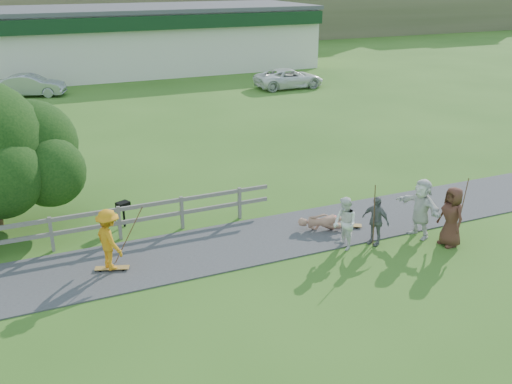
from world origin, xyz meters
TOP-DOWN VIEW (x-y plane):
  - ground at (0.00, 0.00)m, footprint 260.00×260.00m
  - path at (0.00, 1.50)m, footprint 34.00×3.00m
  - fence at (-4.62, 3.30)m, footprint 15.05×0.10m
  - strip_mall at (4.00, 34.94)m, footprint 32.50×10.75m
  - skater_rider at (-2.62, 1.36)m, footprint 0.96×1.27m
  - skater_fallen at (4.09, 1.30)m, footprint 1.07×1.65m
  - spectator_a at (4.03, -0.01)m, footprint 0.62×0.79m
  - spectator_b at (5.05, -0.12)m, footprint 0.71×0.99m
  - spectator_c at (7.09, -1.09)m, footprint 0.61×0.92m
  - spectator_d at (6.64, -0.23)m, footprint 0.79×1.82m
  - car_silver at (-3.15, 27.35)m, footprint 4.61×2.85m
  - car_white at (13.77, 23.04)m, footprint 4.97×2.35m
  - bbq at (-1.70, 4.20)m, footprint 0.49×0.44m
  - longboard_rider at (-2.62, 1.36)m, footprint 0.96×0.51m
  - longboard_fallen at (4.89, 1.20)m, footprint 0.97×0.71m
  - helmet at (4.69, 1.65)m, footprint 0.30×0.30m
  - pole_rider at (-2.02, 1.76)m, footprint 0.03×0.03m
  - pole_spec_left at (4.90, -0.24)m, footprint 0.03×0.03m
  - pole_spec_right at (7.89, -0.65)m, footprint 0.03×0.03m

SIDE VIEW (x-z plane):
  - ground at x=0.00m, z-range 0.00..0.00m
  - path at x=0.00m, z-range 0.00..0.04m
  - longboard_rider at x=-2.62m, z-range 0.00..0.10m
  - longboard_fallen at x=4.89m, z-range 0.00..0.11m
  - helmet at x=4.69m, z-range 0.00..0.30m
  - skater_fallen at x=4.09m, z-range 0.00..0.60m
  - bbq at x=-1.70m, z-range 0.00..0.86m
  - car_white at x=13.77m, z-range 0.00..1.37m
  - car_silver at x=-3.15m, z-range 0.00..1.43m
  - fence at x=-4.62m, z-range 0.17..1.27m
  - spectator_b at x=5.05m, z-range 0.00..1.55m
  - spectator_a at x=4.03m, z-range 0.00..1.62m
  - skater_rider at x=-2.62m, z-range 0.00..1.75m
  - pole_rider at x=-2.02m, z-range 0.00..1.85m
  - spectator_c at x=7.09m, z-range 0.00..1.87m
  - pole_spec_right at x=7.89m, z-range 0.00..1.90m
  - spectator_d at x=6.64m, z-range 0.00..1.90m
  - pole_spec_left at x=4.90m, z-range 0.00..1.99m
  - strip_mall at x=4.00m, z-range 0.03..5.13m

